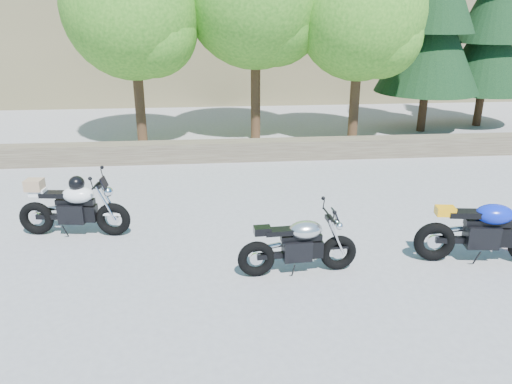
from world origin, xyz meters
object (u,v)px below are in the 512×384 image
Objects in this scene: backpack at (502,234)px; white_bike at (73,206)px; silver_bike at (299,246)px; blue_bike at (484,231)px.

white_bike is at bearing 163.30° from backpack.
silver_bike is 4.01m from white_bike.
white_bike is 6.72m from blue_bike.
backpack is at bearing 6.41° from silver_bike.
white_bike is 5.62× the size of backpack.
silver_bike is 0.93× the size of white_bike.
blue_bike is 0.94m from backpack.
silver_bike is at bearing -17.58° from white_bike.
blue_bike is (6.53, -1.59, -0.02)m from white_bike.
white_bike is (-3.64, 1.67, 0.09)m from silver_bike.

